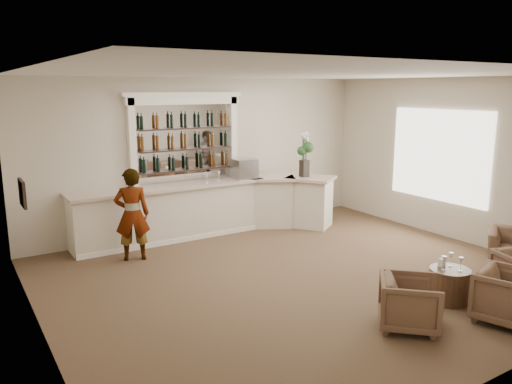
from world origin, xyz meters
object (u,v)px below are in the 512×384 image
(flower_vase, at_px, (305,152))
(bar_counter, at_px, (210,208))
(sommelier, at_px, (132,214))
(espresso_machine, at_px, (244,169))
(cocktail_table, at_px, (449,285))
(armchair_left, at_px, (410,303))
(armchair_center, at_px, (508,297))

(flower_vase, bearing_deg, bar_counter, 166.34)
(sommelier, xyz_separation_m, espresso_machine, (2.78, 0.69, 0.51))
(cocktail_table, relative_size, armchair_left, 0.77)
(cocktail_table, distance_m, armchair_left, 1.18)
(sommelier, relative_size, flower_vase, 1.71)
(bar_counter, bearing_deg, armchair_left, -87.29)
(espresso_machine, bearing_deg, cocktail_table, -82.45)
(sommelier, xyz_separation_m, armchair_center, (3.40, -5.11, -0.49))
(cocktail_table, xyz_separation_m, sommelier, (-3.31, 4.26, 0.60))
(cocktail_table, xyz_separation_m, armchair_left, (-1.15, -0.25, 0.09))
(cocktail_table, height_order, armchair_left, armchair_left)
(flower_vase, bearing_deg, armchair_left, -111.71)
(cocktail_table, distance_m, flower_vase, 4.71)
(sommelier, height_order, armchair_center, sommelier)
(armchair_left, height_order, flower_vase, flower_vase)
(cocktail_table, relative_size, armchair_center, 0.74)
(cocktail_table, height_order, flower_vase, flower_vase)
(armchair_left, distance_m, espresso_machine, 5.34)
(bar_counter, height_order, cocktail_table, bar_counter)
(sommelier, relative_size, armchair_left, 2.24)
(cocktail_table, bearing_deg, espresso_machine, 96.06)
(sommelier, height_order, armchair_left, sommelier)
(bar_counter, relative_size, armchair_center, 7.19)
(bar_counter, distance_m, armchair_center, 5.98)
(cocktail_table, distance_m, sommelier, 5.43)
(sommelier, bearing_deg, armchair_left, 133.67)
(armchair_left, height_order, espresso_machine, espresso_machine)
(sommelier, distance_m, flower_vase, 4.12)
(bar_counter, height_order, flower_vase, flower_vase)
(armchair_left, relative_size, espresso_machine, 1.55)
(espresso_machine, relative_size, flower_vase, 0.49)
(sommelier, height_order, espresso_machine, sommelier)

